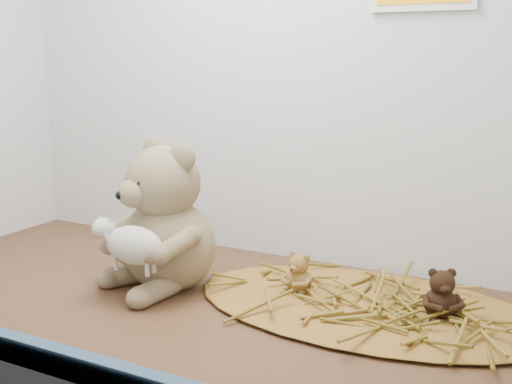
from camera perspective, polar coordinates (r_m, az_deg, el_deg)
The scene contains 7 objects.
alcove_shell at distance 110.78cm, azimuth -3.95°, elevation 14.17°, with size 120.40×60.20×90.40cm.
front_rail at distance 90.07cm, azimuth -16.65°, elevation -14.26°, with size 119.28×2.20×3.60cm, color #365367.
straw_bed at distance 108.48cm, azimuth 9.72°, elevation -9.95°, with size 59.43×34.51×1.15cm, color brown.
main_teddy at distance 114.59cm, azimuth -7.90°, elevation -1.98°, with size 21.42×22.61×26.57cm, color #8D7757, non-canonical shape.
toy_lamb at distance 108.12cm, azimuth -10.79°, elevation -4.67°, with size 13.97×8.52×9.02cm, color beige, non-canonical shape.
mini_teddy_tan at distance 110.75cm, azimuth 3.84°, elevation -7.05°, with size 5.70×6.02×7.07cm, color olive, non-canonical shape.
mini_teddy_brown at distance 104.34cm, azimuth 16.16°, elevation -8.49°, with size 6.43×6.79×7.97cm, color black, non-canonical shape.
Camera 1 is at (58.02, -85.30, 41.22)cm, focal length 45.00 mm.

